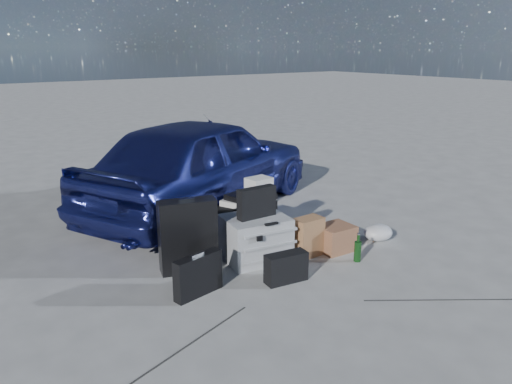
% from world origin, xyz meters
% --- Properties ---
extents(ground, '(60.00, 60.00, 0.00)m').
position_xyz_m(ground, '(0.00, 0.00, 0.00)').
color(ground, '#A9A9A4').
rests_on(ground, ground).
extents(car, '(4.06, 2.94, 1.28)m').
position_xyz_m(car, '(0.40, 2.27, 0.64)').
color(car, navy).
rests_on(car, ground).
extents(pelican_case, '(0.71, 0.61, 0.46)m').
position_xyz_m(pelican_case, '(0.01, 0.54, 0.23)').
color(pelican_case, '#A7AAAD').
rests_on(pelican_case, ground).
extents(laptop_bag, '(0.42, 0.11, 0.31)m').
position_xyz_m(laptop_bag, '(0.02, 0.53, 0.61)').
color(laptop_bag, black).
rests_on(laptop_bag, pelican_case).
extents(briefcase, '(0.49, 0.19, 0.37)m').
position_xyz_m(briefcase, '(-0.86, 0.20, 0.19)').
color(briefcase, black).
rests_on(briefcase, ground).
extents(suitcase_left, '(0.59, 0.35, 0.72)m').
position_xyz_m(suitcase_left, '(-0.68, 0.71, 0.36)').
color(suitcase_left, black).
rests_on(suitcase_left, ground).
extents(suitcase_right, '(0.44, 0.17, 0.53)m').
position_xyz_m(suitcase_right, '(0.34, 0.96, 0.26)').
color(suitcase_right, black).
rests_on(suitcase_right, ground).
extents(white_carton, '(0.27, 0.22, 0.21)m').
position_xyz_m(white_carton, '(0.35, 0.95, 0.63)').
color(white_carton, silver).
rests_on(white_carton, suitcase_right).
extents(duffel_bag, '(0.79, 0.44, 0.37)m').
position_xyz_m(duffel_bag, '(0.24, 1.24, 0.19)').
color(duffel_bag, black).
rests_on(duffel_bag, ground).
extents(flat_box_white, '(0.45, 0.40, 0.06)m').
position_xyz_m(flat_box_white, '(0.26, 1.23, 0.41)').
color(flat_box_white, silver).
rests_on(flat_box_white, duffel_bag).
extents(flat_box_black, '(0.34, 0.28, 0.06)m').
position_xyz_m(flat_box_black, '(0.26, 1.21, 0.47)').
color(flat_box_black, black).
rests_on(flat_box_black, flat_box_white).
extents(kraft_bag, '(0.31, 0.19, 0.41)m').
position_xyz_m(kraft_bag, '(0.51, 0.29, 0.21)').
color(kraft_bag, '#AB7A4A').
rests_on(kraft_bag, ground).
extents(cardboard_box, '(0.39, 0.34, 0.28)m').
position_xyz_m(cardboard_box, '(0.84, 0.23, 0.14)').
color(cardboard_box, '#966241').
rests_on(cardboard_box, ground).
extents(plastic_bag, '(0.38, 0.34, 0.19)m').
position_xyz_m(plastic_bag, '(1.44, 0.14, 0.09)').
color(plastic_bag, silver).
rests_on(plastic_bag, ground).
extents(messenger_bag, '(0.42, 0.21, 0.28)m').
position_xyz_m(messenger_bag, '(-0.07, -0.05, 0.14)').
color(messenger_bag, black).
rests_on(messenger_bag, ground).
extents(green_bottle, '(0.08, 0.08, 0.29)m').
position_xyz_m(green_bottle, '(0.82, -0.12, 0.15)').
color(green_bottle, '#0E330F').
rests_on(green_bottle, ground).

